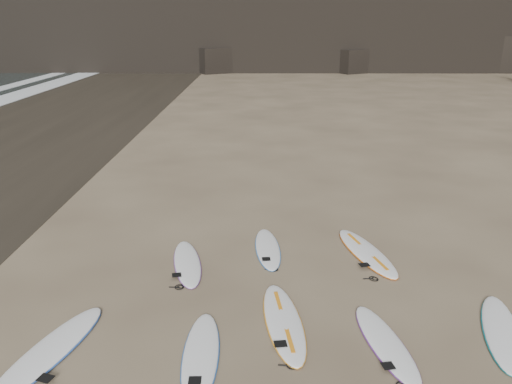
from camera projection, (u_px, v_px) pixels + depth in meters
ground at (330, 327)px, 8.82m from camera, size 240.00×240.00×0.00m
surfboard_0 at (50, 350)px, 8.13m from camera, size 1.43×2.77×0.10m
surfboard_1 at (201, 354)px, 8.04m from camera, size 0.62×2.37×0.08m
surfboard_2 at (284, 321)px, 8.92m from camera, size 0.92×2.64×0.09m
surfboard_3 at (386, 343)px, 8.33m from camera, size 0.96×2.35×0.08m
surfboard_4 at (502, 331)px, 8.64m from camera, size 1.27×2.50×0.09m
surfboard_5 at (187, 263)px, 11.08m from camera, size 1.03×2.38×0.08m
surfboard_6 at (268, 248)px, 11.78m from camera, size 0.71×2.30×0.08m
surfboard_7 at (366, 252)px, 11.57m from camera, size 1.32×2.75×0.10m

